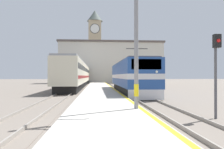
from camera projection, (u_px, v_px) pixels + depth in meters
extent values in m
plane|color=#70665B|center=(99.00, 87.00, 37.66)|extent=(200.00, 200.00, 0.00)
cube|color=#ADA89E|center=(99.00, 88.00, 32.68)|extent=(3.76, 140.00, 0.34)
cube|color=yellow|center=(111.00, 87.00, 32.80)|extent=(0.20, 140.00, 0.00)
cube|color=#70665B|center=(121.00, 89.00, 32.92)|extent=(2.83, 140.00, 0.02)
cube|color=gray|center=(117.00, 88.00, 32.87)|extent=(0.07, 140.00, 0.14)
cube|color=gray|center=(126.00, 88.00, 32.97)|extent=(0.07, 140.00, 0.14)
cube|color=#70665B|center=(74.00, 89.00, 32.40)|extent=(2.83, 140.00, 0.02)
cube|color=gray|center=(69.00, 88.00, 32.35)|extent=(0.07, 140.00, 0.14)
cube|color=gray|center=(79.00, 88.00, 32.46)|extent=(0.07, 140.00, 0.14)
cube|color=black|center=(130.00, 89.00, 24.39)|extent=(2.47, 14.46, 0.90)
cube|color=#23478C|center=(130.00, 74.00, 24.40)|extent=(2.90, 15.72, 2.48)
cube|color=silver|center=(130.00, 76.00, 24.40)|extent=(2.92, 15.74, 0.44)
cube|color=silver|center=(146.00, 95.00, 16.70)|extent=(2.75, 0.30, 0.81)
cube|color=black|center=(146.00, 64.00, 16.62)|extent=(2.32, 0.12, 0.80)
sphere|color=white|center=(136.00, 72.00, 16.52)|extent=(0.20, 0.20, 0.20)
sphere|color=white|center=(157.00, 72.00, 16.64)|extent=(0.20, 0.20, 0.20)
cube|color=#4C4C51|center=(130.00, 63.00, 24.41)|extent=(2.61, 14.94, 0.12)
cylinder|color=#333333|center=(138.00, 54.00, 20.14)|extent=(0.06, 0.63, 1.03)
cylinder|color=#333333|center=(136.00, 54.00, 20.84)|extent=(0.06, 0.63, 1.03)
cube|color=#262626|center=(137.00, 49.00, 20.50)|extent=(2.03, 0.08, 0.06)
cube|color=black|center=(80.00, 83.00, 44.97)|extent=(2.46, 45.60, 0.90)
cube|color=beige|center=(80.00, 74.00, 44.99)|extent=(2.90, 47.50, 3.05)
cube|color=black|center=(80.00, 71.00, 44.99)|extent=(2.92, 46.55, 0.64)
cube|color=maroon|center=(80.00, 77.00, 44.98)|extent=(2.92, 46.55, 0.36)
cube|color=gray|center=(80.00, 66.00, 45.00)|extent=(2.67, 47.50, 0.20)
cylinder|color=gray|center=(136.00, 18.00, 10.71)|extent=(0.21, 0.21, 8.94)
cylinder|color=yellow|center=(136.00, 90.00, 10.69)|extent=(0.23, 0.23, 0.60)
cube|color=tan|center=(95.00, 52.00, 68.40)|extent=(3.88, 3.88, 19.12)
cylinder|color=black|center=(95.00, 29.00, 66.49)|extent=(3.02, 0.06, 3.02)
cylinder|color=white|center=(95.00, 29.00, 66.46)|extent=(2.72, 0.10, 2.72)
cone|color=#47514C|center=(95.00, 16.00, 68.48)|extent=(4.85, 4.85, 3.49)
cube|color=beige|center=(111.00, 63.00, 59.91)|extent=(27.75, 6.25, 10.83)
cube|color=#564C47|center=(111.00, 43.00, 59.95)|extent=(28.35, 6.85, 0.50)
cylinder|color=#4C4C51|center=(216.00, 83.00, 9.86)|extent=(0.12, 0.12, 3.20)
cube|color=black|center=(217.00, 41.00, 9.75)|extent=(0.30, 0.24, 0.60)
sphere|color=red|center=(219.00, 41.00, 9.62)|extent=(0.16, 0.16, 0.16)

